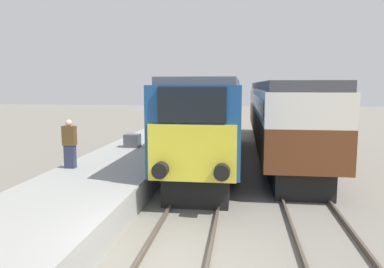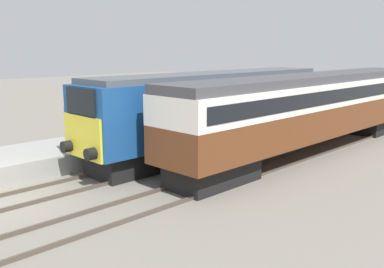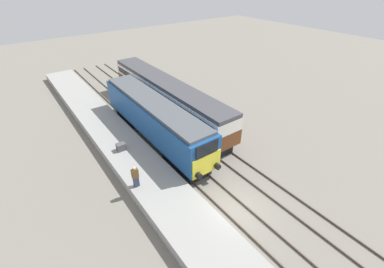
# 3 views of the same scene
# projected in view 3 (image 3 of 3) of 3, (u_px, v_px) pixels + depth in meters

# --- Properties ---
(ground_plane) EXTENTS (120.00, 120.00, 0.00)m
(ground_plane) POSITION_uv_depth(u_px,v_px,m) (237.00, 211.00, 16.78)
(ground_plane) COLOR slate
(platform_left) EXTENTS (3.50, 50.00, 0.82)m
(platform_left) POSITION_uv_depth(u_px,v_px,m) (136.00, 163.00, 20.33)
(platform_left) COLOR gray
(platform_left) RESTS_ON ground_plane
(rails_near_track) EXTENTS (1.51, 60.00, 0.14)m
(rails_near_track) POSITION_uv_depth(u_px,v_px,m) (192.00, 170.00, 20.13)
(rails_near_track) COLOR #4C4238
(rails_near_track) RESTS_ON ground_plane
(rails_far_track) EXTENTS (1.50, 60.00, 0.14)m
(rails_far_track) POSITION_uv_depth(u_px,v_px,m) (224.00, 154.00, 21.82)
(rails_far_track) COLOR #4C4238
(rails_far_track) RESTS_ON ground_plane
(locomotive) EXTENTS (2.70, 15.12, 3.92)m
(locomotive) POSITION_uv_depth(u_px,v_px,m) (155.00, 118.00, 22.74)
(locomotive) COLOR black
(locomotive) RESTS_ON ground_plane
(passenger_carriage) EXTENTS (2.75, 19.02, 3.83)m
(passenger_carriage) POSITION_uv_depth(u_px,v_px,m) (167.00, 95.00, 26.68)
(passenger_carriage) COLOR black
(passenger_carriage) RESTS_ON ground_plane
(person_on_platform) EXTENTS (0.44, 0.26, 1.69)m
(person_on_platform) POSITION_uv_depth(u_px,v_px,m) (135.00, 177.00, 17.14)
(person_on_platform) COLOR #2D334C
(person_on_platform) RESTS_ON platform_left
(luggage_crate) EXTENTS (0.70, 0.56, 0.60)m
(luggage_crate) POSITION_uv_depth(u_px,v_px,m) (121.00, 147.00, 20.95)
(luggage_crate) COLOR #4C4C51
(luggage_crate) RESTS_ON platform_left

